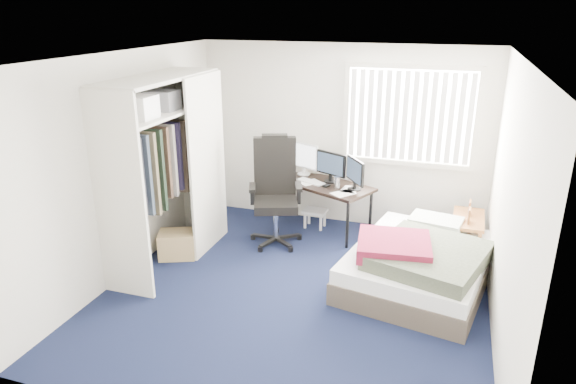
# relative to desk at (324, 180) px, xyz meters

# --- Properties ---
(ground) EXTENTS (4.20, 4.20, 0.00)m
(ground) POSITION_rel_desk_xyz_m (0.14, -1.75, -0.72)
(ground) COLOR black
(ground) RESTS_ON ground
(room_shell) EXTENTS (4.20, 4.20, 4.20)m
(room_shell) POSITION_rel_desk_xyz_m (0.14, -1.75, 0.79)
(room_shell) COLOR silver
(room_shell) RESTS_ON ground
(window_assembly) EXTENTS (1.72, 0.09, 1.32)m
(window_assembly) POSITION_rel_desk_xyz_m (1.04, 0.29, 0.88)
(window_assembly) COLOR white
(window_assembly) RESTS_ON ground
(closet) EXTENTS (0.64, 1.84, 2.22)m
(closet) POSITION_rel_desk_xyz_m (-1.53, -1.49, 0.63)
(closet) COLOR beige
(closet) RESTS_ON ground
(desk) EXTENTS (1.51, 1.15, 1.14)m
(desk) POSITION_rel_desk_xyz_m (0.00, 0.00, 0.00)
(desk) COLOR black
(desk) RESTS_ON ground
(office_chair) EXTENTS (0.85, 0.85, 1.40)m
(office_chair) POSITION_rel_desk_xyz_m (-0.50, -0.57, -0.18)
(office_chair) COLOR black
(office_chair) RESTS_ON ground
(footstool) EXTENTS (0.33, 0.27, 0.26)m
(footstool) POSITION_rel_desk_xyz_m (-0.12, -0.01, -0.52)
(footstool) COLOR white
(footstool) RESTS_ON ground
(nightstand) EXTENTS (0.39, 0.75, 0.69)m
(nightstand) POSITION_rel_desk_xyz_m (1.89, -0.26, -0.27)
(nightstand) COLOR brown
(nightstand) RESTS_ON ground
(bed) EXTENTS (1.74, 2.11, 0.62)m
(bed) POSITION_rel_desk_xyz_m (1.40, -1.18, -0.45)
(bed) COLOR #423930
(bed) RESTS_ON ground
(pine_box) EXTENTS (0.53, 0.47, 0.33)m
(pine_box) POSITION_rel_desk_xyz_m (-1.51, -1.41, -0.55)
(pine_box) COLOR tan
(pine_box) RESTS_ON ground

